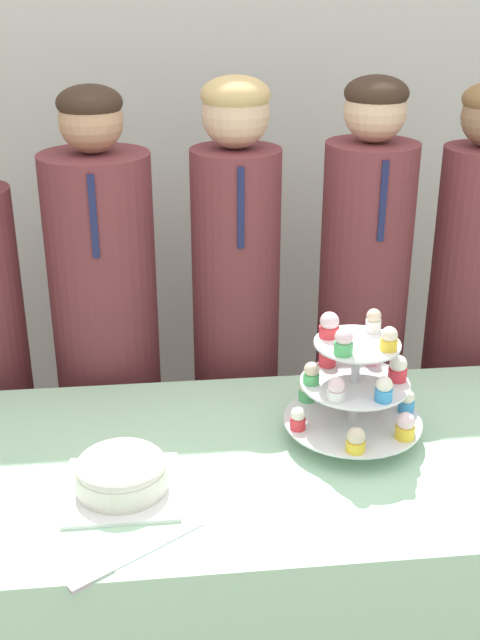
{
  "coord_description": "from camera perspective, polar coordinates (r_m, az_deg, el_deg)",
  "views": [
    {
      "loc": [
        -0.27,
        -1.18,
        1.79
      ],
      "look_at": [
        -0.09,
        0.42,
        1.08
      ],
      "focal_mm": 45.0,
      "sensor_mm": 36.0,
      "label": 1
    }
  ],
  "objects": [
    {
      "name": "round_cake",
      "position": [
        1.77,
        -8.43,
        -10.68
      ],
      "size": [
        0.25,
        0.25,
        0.1
      ],
      "color": "white",
      "rests_on": "table"
    },
    {
      "name": "student_4",
      "position": [
        2.58,
        15.63,
        -1.35
      ],
      "size": [
        0.24,
        0.25,
        1.5
      ],
      "color": "brown",
      "rests_on": "ground_plane"
    },
    {
      "name": "student_3",
      "position": [
        2.48,
        8.51,
        -1.68
      ],
      "size": [
        0.26,
        0.27,
        1.53
      ],
      "color": "brown",
      "rests_on": "ground_plane"
    },
    {
      "name": "wall_back",
      "position": [
        2.95,
        -1.07,
        15.27
      ],
      "size": [
        9.0,
        0.06,
        2.7
      ],
      "color": "silver",
      "rests_on": "ground_plane"
    },
    {
      "name": "student_2",
      "position": [
        2.41,
        -0.28,
        -1.82
      ],
      "size": [
        0.25,
        0.26,
        1.53
      ],
      "color": "brown",
      "rests_on": "ground_plane"
    },
    {
      "name": "student_1",
      "position": [
        2.42,
        -9.32,
        -2.98
      ],
      "size": [
        0.3,
        0.31,
        1.51
      ],
      "color": "brown",
      "rests_on": "ground_plane"
    },
    {
      "name": "table",
      "position": [
        2.13,
        2.63,
        -17.93
      ],
      "size": [
        1.65,
        0.77,
        0.75
      ],
      "color": "#A8DBB2",
      "rests_on": "ground_plane"
    },
    {
      "name": "cupcake_stand",
      "position": [
        1.91,
        8.2,
        -4.56
      ],
      "size": [
        0.33,
        0.33,
        0.32
      ],
      "color": "silver",
      "rests_on": "table"
    },
    {
      "name": "cake_knife",
      "position": [
        1.61,
        -8.78,
        -16.92
      ],
      "size": [
        0.26,
        0.18,
        0.01
      ],
      "rotation": [
        0.0,
        0.0,
        0.59
      ],
      "color": "silver",
      "rests_on": "table"
    }
  ]
}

